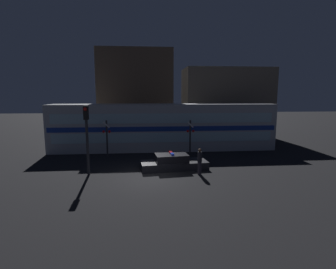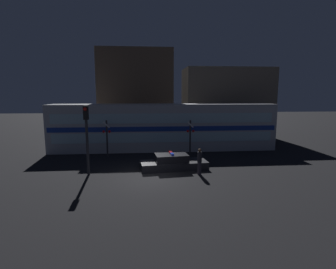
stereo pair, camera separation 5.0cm
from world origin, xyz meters
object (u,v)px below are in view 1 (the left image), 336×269
pedestrian (200,161)px  crossing_signal_near (190,136)px  train (163,127)px  police_car (173,163)px  traffic_light_corner (87,132)px

pedestrian → crossing_signal_near: bearing=86.7°
train → police_car: 7.03m
police_car → pedestrian: 2.26m
train → police_car: size_ratio=4.32×
train → pedestrian: size_ratio=11.97×
police_car → crossing_signal_near: crossing_signal_near is taller
pedestrian → crossing_signal_near: size_ratio=0.57×
pedestrian → traffic_light_corner: traffic_light_corner is taller
train → police_car: train is taller
train → traffic_light_corner: 9.54m
police_car → pedestrian: pedestrian is taller
train → crossing_signal_near: bearing=-51.5°
police_car → traffic_light_corner: 6.37m
crossing_signal_near → pedestrian: bearing=-93.3°
traffic_light_corner → train: bearing=54.1°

